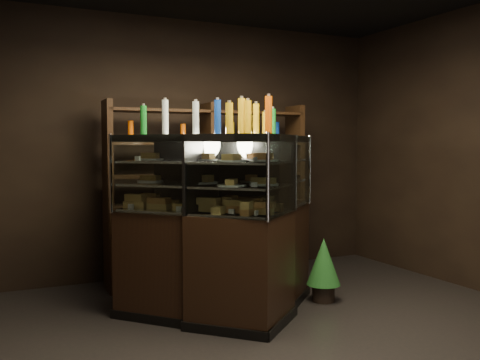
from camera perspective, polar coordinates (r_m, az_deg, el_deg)
name	(u,v)px	position (r m, az deg, el deg)	size (l,w,h in m)	color
ground	(295,341)	(4.38, 5.88, -16.70)	(5.00, 5.00, 0.00)	black
room_shell	(297,91)	(4.13, 6.06, 9.44)	(5.02, 5.02, 3.01)	black
display_case	(229,255)	(4.88, -1.15, -7.99)	(2.04, 1.61, 1.63)	black
food_display	(230,182)	(4.78, -1.13, -0.19)	(1.55, 1.11, 0.49)	#CA8C48
bottles_top	(229,119)	(4.79, -1.18, 6.51)	(1.37, 0.97, 0.30)	#B20C0A
potted_conifer	(324,260)	(5.35, 8.91, -8.48)	(0.33, 0.33, 0.71)	black
back_shelving	(208,227)	(6.06, -3.41, -5.04)	(2.28, 0.50, 2.00)	black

